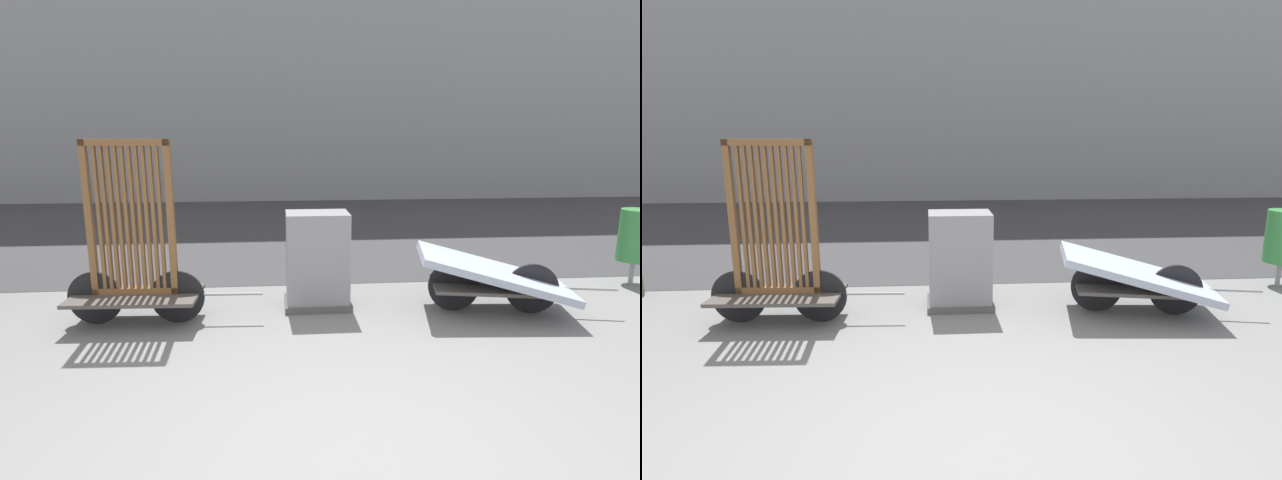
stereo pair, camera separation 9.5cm
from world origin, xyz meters
The scene contains 6 objects.
ground_plane centered at (0.00, 0.00, 0.00)m, with size 60.00×60.00×0.00m, color slate.
road_strip centered at (0.00, 8.14, 0.00)m, with size 56.00×8.73×0.01m.
building_facade centered at (0.00, 14.50, 5.58)m, with size 48.00×4.00×11.16m.
bike_cart_with_bedframe centered at (-2.03, 2.54, 0.70)m, with size 2.13×0.80×2.02m.
bike_cart_with_mattress centered at (2.04, 2.54, 0.43)m, with size 2.31×1.32×0.74m.
utility_cabinet centered at (0.00, 2.91, 0.54)m, with size 0.80×0.59×1.16m.
Camera 2 is at (-0.39, -2.88, 2.09)m, focal length 28.00 mm.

